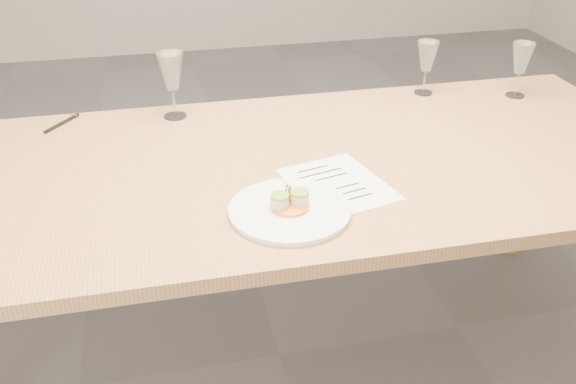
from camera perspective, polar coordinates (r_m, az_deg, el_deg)
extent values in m
plane|color=slate|center=(2.29, -0.77, -14.28)|extent=(7.00, 7.00, 0.00)
cube|color=#B4804E|center=(1.85, -0.92, 2.09)|extent=(2.40, 1.00, 0.04)
cylinder|color=#B4804E|center=(2.76, 20.32, 1.19)|extent=(0.07, 0.07, 0.71)
cylinder|color=white|center=(1.60, 0.16, -1.68)|extent=(0.30, 0.30, 0.01)
cylinder|color=white|center=(1.60, 0.16, -1.50)|extent=(0.31, 0.31, 0.01)
cylinder|color=orange|center=(1.59, 0.16, -1.32)|extent=(0.10, 0.10, 0.01)
cylinder|color=beige|center=(1.58, -0.75, -0.87)|extent=(0.05, 0.05, 0.03)
cylinder|color=beige|center=(1.59, 1.05, -0.58)|extent=(0.05, 0.05, 0.03)
cylinder|color=#8CA72E|center=(1.57, -0.75, -0.33)|extent=(0.05, 0.05, 0.01)
cylinder|color=#8CA72E|center=(1.58, 1.06, -0.05)|extent=(0.05, 0.05, 0.01)
cylinder|color=tan|center=(1.57, 2.67, -2.11)|extent=(0.05, 0.05, 0.00)
cube|color=white|center=(1.74, 4.47, 0.71)|extent=(0.30, 0.35, 0.00)
cube|color=black|center=(1.81, 2.17, 2.06)|extent=(0.09, 0.03, 0.00)
cube|color=black|center=(1.78, 2.67, 1.63)|extent=(0.15, 0.04, 0.00)
cube|color=black|center=(1.76, 3.17, 1.19)|extent=(0.15, 0.04, 0.00)
cube|color=black|center=(1.71, 4.22, 0.27)|extent=(0.15, 0.04, 0.00)
cube|color=black|center=(1.69, 4.77, -0.21)|extent=(0.15, 0.04, 0.00)
cube|color=black|center=(1.66, 5.34, -0.70)|extent=(0.15, 0.04, 0.00)
cylinder|color=black|center=(2.21, -19.46, 5.79)|extent=(0.10, 0.13, 0.01)
cube|color=silver|center=(2.24, -18.55, 6.51)|extent=(0.02, 0.02, 0.00)
cylinder|color=white|center=(2.18, -9.98, 6.67)|extent=(0.08, 0.08, 0.00)
cylinder|color=white|center=(2.16, -10.09, 7.85)|extent=(0.01, 0.01, 0.09)
cone|color=white|center=(2.12, -10.35, 10.51)|extent=(0.09, 0.09, 0.12)
cylinder|color=white|center=(2.39, 11.92, 8.64)|extent=(0.07, 0.07, 0.00)
cylinder|color=white|center=(2.38, 12.03, 9.59)|extent=(0.01, 0.01, 0.08)
cone|color=white|center=(2.35, 12.27, 11.72)|extent=(0.08, 0.08, 0.11)
cylinder|color=white|center=(2.46, 19.51, 8.11)|extent=(0.07, 0.07, 0.00)
cylinder|color=white|center=(2.44, 19.68, 9.04)|extent=(0.01, 0.01, 0.08)
cone|color=white|center=(2.41, 20.07, 11.12)|extent=(0.08, 0.08, 0.11)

